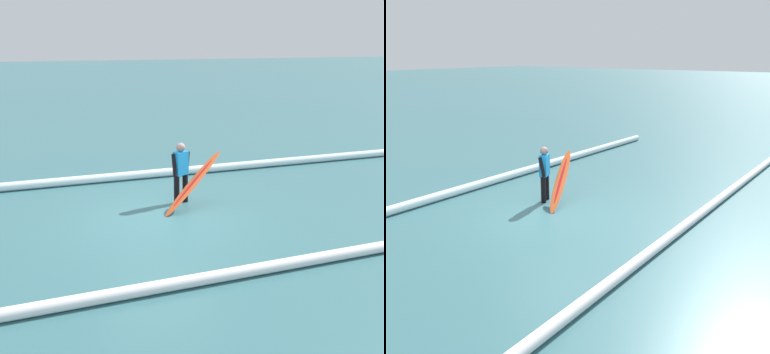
{
  "view_description": "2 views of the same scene",
  "coord_description": "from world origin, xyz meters",
  "views": [
    {
      "loc": [
        2.57,
        9.08,
        3.84
      ],
      "look_at": [
        -0.42,
        1.01,
        1.21
      ],
      "focal_mm": 41.68,
      "sensor_mm": 36.0,
      "label": 1
    },
    {
      "loc": [
        7.16,
        6.31,
        3.9
      ],
      "look_at": [
        -0.48,
        0.59,
        1.01
      ],
      "focal_mm": 38.31,
      "sensor_mm": 36.0,
      "label": 2
    }
  ],
  "objects": [
    {
      "name": "ground_plane",
      "position": [
        0.0,
        0.0,
        0.0
      ],
      "size": [
        176.83,
        176.83,
        0.0
      ],
      "primitive_type": "plane",
      "color": "#36666C"
    },
    {
      "name": "surfer",
      "position": [
        -0.79,
        -0.76,
        0.85
      ],
      "size": [
        0.49,
        0.36,
        1.52
      ],
      "rotation": [
        0.0,
        0.0,
        0.4
      ],
      "color": "black",
      "rests_on": "ground_plane"
    },
    {
      "name": "surfboard",
      "position": [
        -0.96,
        -0.35,
        0.63
      ],
      "size": [
        1.76,
        0.97,
        1.28
      ],
      "color": "#E55926",
      "rests_on": "ground_plane"
    },
    {
      "name": "wave_crest_foreground",
      "position": [
        2.28,
        -3.19,
        0.12
      ],
      "size": [
        23.65,
        1.13,
        0.24
      ],
      "primitive_type": "cylinder",
      "rotation": [
        0.0,
        1.57,
        -0.04
      ],
      "color": "white",
      "rests_on": "ground_plane"
    },
    {
      "name": "wave_crest_midground",
      "position": [
        -1.54,
        3.08,
        0.1
      ],
      "size": [
        22.17,
        0.63,
        0.21
      ],
      "primitive_type": "cylinder",
      "rotation": [
        0.0,
        1.57,
        -0.02
      ],
      "color": "white",
      "rests_on": "ground_plane"
    }
  ]
}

